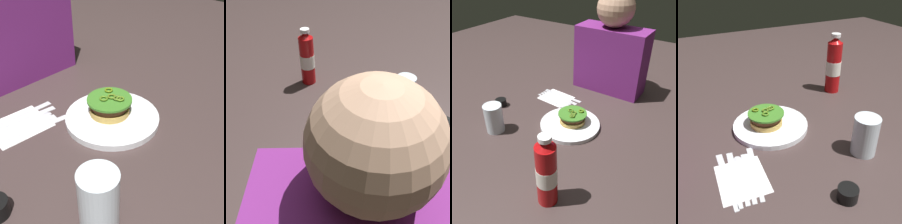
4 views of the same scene
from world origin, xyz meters
The scene contains 12 objects.
ground_plane centered at (0.00, 0.00, 0.00)m, with size 3.00×3.00×0.00m, color #3B2D2C.
dinner_plate centered at (0.13, 0.10, 0.01)m, with size 0.26×0.26×0.02m, color white.
burger_sandwich centered at (0.13, 0.11, 0.04)m, with size 0.12×0.12×0.05m.
ketchup_bottle centered at (0.27, -0.26, 0.12)m, with size 0.06×0.06×0.25m.
water_glass centered at (-0.12, -0.10, 0.06)m, with size 0.08×0.08×0.12m, color silver.
condiment_cup centered at (-0.25, 0.05, 0.02)m, with size 0.05×0.05×0.03m, color black.
napkin centered at (-0.07, 0.26, 0.00)m, with size 0.15×0.13×0.00m, color white.
steak_knife centered at (-0.04, 0.22, 0.00)m, with size 0.22×0.05×0.00m.
fork_utensil centered at (-0.05, 0.24, 0.00)m, with size 0.19×0.05×0.00m.
spoon_utensil centered at (-0.04, 0.26, 0.00)m, with size 0.19×0.05×0.00m.
table_knife centered at (-0.04, 0.28, 0.00)m, with size 0.22×0.05×0.00m.
butter_knife centered at (-0.04, 0.30, 0.00)m, with size 0.22×0.03×0.00m.
Camera 4 is at (-0.58, 0.38, 0.51)m, focal length 42.12 mm.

